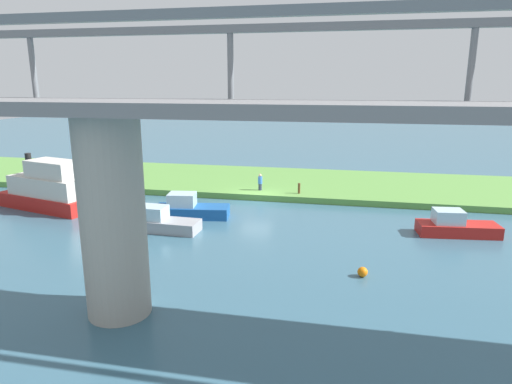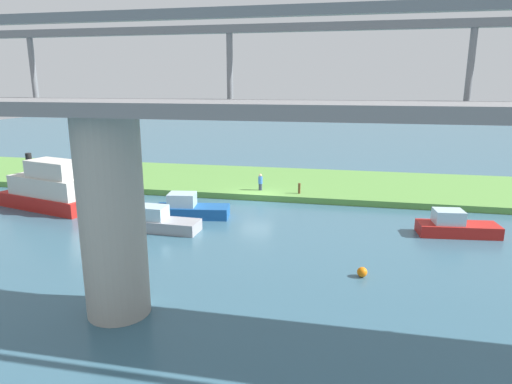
{
  "view_description": "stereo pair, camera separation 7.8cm",
  "coord_description": "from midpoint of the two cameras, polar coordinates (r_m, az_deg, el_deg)",
  "views": [
    {
      "loc": [
        -7.03,
        33.94,
        9.29
      ],
      "look_at": [
        -1.02,
        5.0,
        2.0
      ],
      "focal_mm": 31.37,
      "sensor_mm": 36.0,
      "label": 1
    },
    {
      "loc": [
        -7.11,
        33.92,
        9.29
      ],
      "look_at": [
        -1.02,
        5.0,
        2.0
      ],
      "focal_mm": 31.37,
      "sensor_mm": 36.0,
      "label": 2
    }
  ],
  "objects": [
    {
      "name": "motorboat_white",
      "position": [
        36.85,
        -24.99,
        0.35
      ],
      "size": [
        8.4,
        4.63,
        4.08
      ],
      "color": "red",
      "rests_on": "ground"
    },
    {
      "name": "ground_plane",
      "position": [
        35.89,
        -0.03,
        -1.15
      ],
      "size": [
        160.0,
        160.0,
        0.0
      ],
      "primitive_type": "plane",
      "color": "#386075"
    },
    {
      "name": "mooring_post",
      "position": [
        36.33,
        5.46,
        0.47
      ],
      "size": [
        0.2,
        0.2,
        0.84
      ],
      "primitive_type": "cylinder",
      "color": "brown",
      "rests_on": "grassy_bank"
    },
    {
      "name": "bridge_pylon",
      "position": [
        18.5,
        -17.88,
        -3.23
      ],
      "size": [
        2.55,
        2.55,
        8.14
      ],
      "primitive_type": "cylinder",
      "color": "#9E998E",
      "rests_on": "ground"
    },
    {
      "name": "marker_buoy",
      "position": [
        22.82,
        13.34,
        -9.89
      ],
      "size": [
        0.5,
        0.5,
        0.5
      ],
      "primitive_type": "sphere",
      "color": "orange",
      "rests_on": "ground"
    },
    {
      "name": "person_on_bank",
      "position": [
        37.2,
        0.47,
        1.3
      ],
      "size": [
        0.44,
        0.44,
        1.39
      ],
      "color": "#2D334C",
      "rests_on": "grassy_bank"
    },
    {
      "name": "skiff_small",
      "position": [
        31.86,
        -8.54,
        -2.11
      ],
      "size": [
        5.37,
        2.55,
        1.72
      ],
      "color": "#195199",
      "rests_on": "ground"
    },
    {
      "name": "houseboat_blue",
      "position": [
        30.51,
        24.01,
        -3.98
      ],
      "size": [
        4.98,
        2.21,
        1.61
      ],
      "color": "red",
      "rests_on": "ground"
    },
    {
      "name": "pontoon_yellow",
      "position": [
        29.34,
        -12.19,
        -3.76
      ],
      "size": [
        4.83,
        1.88,
        1.59
      ],
      "color": "#99999E",
      "rests_on": "ground"
    },
    {
      "name": "grassy_bank",
      "position": [
        41.55,
        1.66,
        1.28
      ],
      "size": [
        80.0,
        12.0,
        0.5
      ],
      "primitive_type": "cube",
      "color": "#5B9342",
      "rests_on": "ground"
    },
    {
      "name": "bridge_span",
      "position": [
        17.77,
        -18.95,
        11.02
      ],
      "size": [
        60.87,
        4.3,
        3.25
      ],
      "color": "slate",
      "rests_on": "bridge_pylon"
    }
  ]
}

